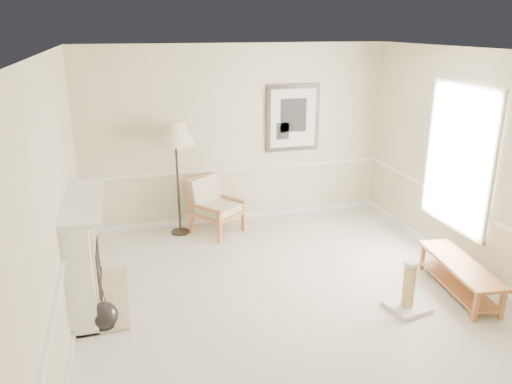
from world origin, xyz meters
TOP-DOWN VIEW (x-y plane):
  - ground at (0.00, 0.00)m, footprint 5.50×5.50m
  - room at (0.14, 0.08)m, footprint 5.04×5.54m
  - fireplace at (-2.34, 0.60)m, footprint 0.64×1.64m
  - floor_vase at (-2.15, -0.04)m, footprint 0.29×0.29m
  - armchair at (-0.50, 2.36)m, footprint 0.96×0.97m
  - floor_lamp at (-1.02, 2.40)m, footprint 0.67×0.67m
  - bench at (2.07, -0.38)m, footprint 0.58×1.44m
  - scratching_post at (1.24, -0.56)m, footprint 0.50×0.50m

SIDE VIEW (x-z plane):
  - ground at x=0.00m, z-range 0.00..0.00m
  - floor_vase at x=-2.15m, z-range -0.27..0.59m
  - scratching_post at x=1.24m, z-range -0.11..0.50m
  - bench at x=2.07m, z-range 0.07..0.47m
  - armchair at x=-0.50m, z-range 0.03..0.92m
  - fireplace at x=-2.34m, z-range -0.01..1.30m
  - floor_lamp at x=-1.02m, z-range 0.67..2.48m
  - room at x=0.14m, z-range 0.41..3.33m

